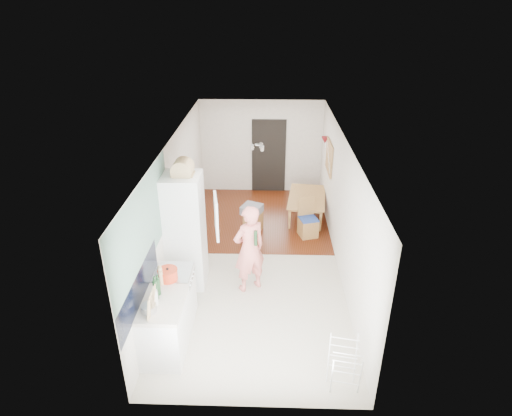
# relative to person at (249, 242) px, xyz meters

# --- Properties ---
(room_shell) EXTENTS (3.20, 7.00, 2.50)m
(room_shell) POSITION_rel_person_xyz_m (0.12, 0.94, 0.26)
(room_shell) COLOR silver
(room_shell) RESTS_ON ground
(floor) EXTENTS (3.20, 7.00, 0.01)m
(floor) POSITION_rel_person_xyz_m (0.12, 0.94, -0.99)
(floor) COLOR beige
(floor) RESTS_ON ground
(wood_floor_overlay) EXTENTS (3.20, 3.30, 0.01)m
(wood_floor_overlay) POSITION_rel_person_xyz_m (0.12, 2.79, -0.98)
(wood_floor_overlay) COLOR #541E12
(wood_floor_overlay) RESTS_ON room_shell
(sage_wall_panel) EXTENTS (0.02, 3.00, 1.30)m
(sage_wall_panel) POSITION_rel_person_xyz_m (-1.47, -1.06, 0.86)
(sage_wall_panel) COLOR gray
(sage_wall_panel) RESTS_ON room_shell
(tile_splashback) EXTENTS (0.02, 1.90, 0.50)m
(tile_splashback) POSITION_rel_person_xyz_m (-1.46, -1.61, 0.16)
(tile_splashback) COLOR black
(tile_splashback) RESTS_ON room_shell
(doorway_recess) EXTENTS (0.90, 0.04, 2.00)m
(doorway_recess) POSITION_rel_person_xyz_m (0.32, 4.42, 0.01)
(doorway_recess) COLOR black
(doorway_recess) RESTS_ON room_shell
(base_cabinet) EXTENTS (0.60, 0.90, 0.86)m
(base_cabinet) POSITION_rel_person_xyz_m (-1.18, -1.61, -0.56)
(base_cabinet) COLOR white
(base_cabinet) RESTS_ON room_shell
(worktop) EXTENTS (0.62, 0.92, 0.06)m
(worktop) POSITION_rel_person_xyz_m (-1.18, -1.61, -0.10)
(worktop) COLOR beige
(worktop) RESTS_ON room_shell
(range_cooker) EXTENTS (0.60, 0.60, 0.88)m
(range_cooker) POSITION_rel_person_xyz_m (-1.18, -0.86, -0.55)
(range_cooker) COLOR white
(range_cooker) RESTS_ON room_shell
(cooker_top) EXTENTS (0.60, 0.60, 0.04)m
(cooker_top) POSITION_rel_person_xyz_m (-1.18, -0.86, -0.09)
(cooker_top) COLOR #BCBCBE
(cooker_top) RESTS_ON room_shell
(fridge_housing) EXTENTS (0.66, 0.66, 2.15)m
(fridge_housing) POSITION_rel_person_xyz_m (-1.15, 0.16, 0.09)
(fridge_housing) COLOR white
(fridge_housing) RESTS_ON room_shell
(fridge_door) EXTENTS (0.14, 0.56, 0.70)m
(fridge_door) POSITION_rel_person_xyz_m (-0.54, -0.14, 0.56)
(fridge_door) COLOR white
(fridge_door) RESTS_ON room_shell
(fridge_interior) EXTENTS (0.02, 0.52, 0.66)m
(fridge_interior) POSITION_rel_person_xyz_m (-0.84, 0.16, 0.56)
(fridge_interior) COLOR white
(fridge_interior) RESTS_ON room_shell
(pinboard) EXTENTS (0.03, 0.90, 0.70)m
(pinboard) POSITION_rel_person_xyz_m (1.70, 2.84, 0.56)
(pinboard) COLOR #AD7E57
(pinboard) RESTS_ON room_shell
(pinboard_frame) EXTENTS (0.00, 0.94, 0.74)m
(pinboard_frame) POSITION_rel_person_xyz_m (1.69, 2.84, 0.56)
(pinboard_frame) COLOR #A97841
(pinboard_frame) RESTS_ON room_shell
(wall_sconce) EXTENTS (0.18, 0.18, 0.16)m
(wall_sconce) POSITION_rel_person_xyz_m (1.66, 3.49, 0.76)
(wall_sconce) COLOR maroon
(wall_sconce) RESTS_ON room_shell
(person) EXTENTS (0.86, 0.78, 1.97)m
(person) POSITION_rel_person_xyz_m (0.00, 0.00, 0.00)
(person) COLOR #EF7D75
(person) RESTS_ON floor
(dining_table) EXTENTS (0.88, 1.38, 0.46)m
(dining_table) POSITION_rel_person_xyz_m (1.28, 2.88, -0.76)
(dining_table) COLOR #A97841
(dining_table) RESTS_ON floor
(dining_chair) EXTENTS (0.47, 0.47, 0.89)m
(dining_chair) POSITION_rel_person_xyz_m (1.22, 1.95, -0.54)
(dining_chair) COLOR #A97841
(dining_chair) RESTS_ON floor
(stool) EXTENTS (0.46, 0.46, 0.47)m
(stool) POSITION_rel_person_xyz_m (-0.01, 2.16, -0.75)
(stool) COLOR #A97841
(stool) RESTS_ON floor
(grey_drape) EXTENTS (0.54, 0.54, 0.18)m
(grey_drape) POSITION_rel_person_xyz_m (-0.04, 2.13, -0.42)
(grey_drape) COLOR gray
(grey_drape) RESTS_ON stool
(drying_rack) EXTENTS (0.45, 0.42, 0.76)m
(drying_rack) POSITION_rel_person_xyz_m (1.37, -2.20, -0.61)
(drying_rack) COLOR white
(drying_rack) RESTS_ON floor
(bread_bin) EXTENTS (0.42, 0.41, 0.19)m
(bread_bin) POSITION_rel_person_xyz_m (-1.11, 0.19, 1.26)
(bread_bin) COLOR tan
(bread_bin) RESTS_ON fridge_housing
(red_casserole) EXTENTS (0.32, 0.32, 0.18)m
(red_casserole) POSITION_rel_person_xyz_m (-1.20, -1.06, 0.02)
(red_casserole) COLOR red
(red_casserole) RESTS_ON cooker_top
(steel_pan) EXTENTS (0.27, 0.27, 0.11)m
(steel_pan) POSITION_rel_person_xyz_m (-1.30, -1.81, -0.01)
(steel_pan) COLOR #BCBCBE
(steel_pan) RESTS_ON worktop
(held_bottle) EXTENTS (0.06, 0.06, 0.28)m
(held_bottle) POSITION_rel_person_xyz_m (0.12, -0.11, 0.14)
(held_bottle) COLOR #1B3C1E
(held_bottle) RESTS_ON person
(bottle_a) EXTENTS (0.08, 0.08, 0.27)m
(bottle_a) POSITION_rel_person_xyz_m (-1.25, -1.43, 0.07)
(bottle_a) COLOR #1B3C1E
(bottle_a) RESTS_ON worktop
(bottle_b) EXTENTS (0.07, 0.07, 0.31)m
(bottle_b) POSITION_rel_person_xyz_m (-1.26, -1.53, 0.09)
(bottle_b) COLOR #1B3C1E
(bottle_b) RESTS_ON worktop
(bottle_c) EXTENTS (0.11, 0.11, 0.23)m
(bottle_c) POSITION_rel_person_xyz_m (-1.26, -1.64, 0.05)
(bottle_c) COLOR beige
(bottle_c) RESTS_ON worktop
(pepper_mill_front) EXTENTS (0.07, 0.07, 0.24)m
(pepper_mill_front) POSITION_rel_person_xyz_m (-1.27, -1.19, 0.06)
(pepper_mill_front) COLOR tan
(pepper_mill_front) RESTS_ON worktop
(pepper_mill_back) EXTENTS (0.06, 0.06, 0.21)m
(pepper_mill_back) POSITION_rel_person_xyz_m (-1.31, -1.08, 0.04)
(pepper_mill_back) COLOR tan
(pepper_mill_back) RESTS_ON worktop
(chopping_boards) EXTENTS (0.07, 0.28, 0.37)m
(chopping_boards) POSITION_rel_person_xyz_m (-1.24, -1.85, 0.12)
(chopping_boards) COLOR tan
(chopping_boards) RESTS_ON worktop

